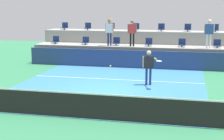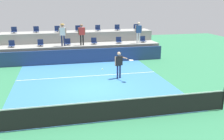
% 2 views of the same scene
% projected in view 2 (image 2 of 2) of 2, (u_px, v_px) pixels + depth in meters
% --- Properties ---
extents(ground_plane, '(40.00, 40.00, 0.00)m').
position_uv_depth(ground_plane, '(95.00, 88.00, 13.95)').
color(ground_plane, '#2D754C').
extents(court_inner_paint, '(9.00, 10.00, 0.01)m').
position_uv_depth(court_inner_paint, '(92.00, 83.00, 14.89)').
color(court_inner_paint, teal).
rests_on(court_inner_paint, ground_plane).
extents(court_service_line, '(9.00, 0.06, 0.00)m').
position_uv_depth(court_service_line, '(89.00, 76.00, 16.21)').
color(court_service_line, white).
rests_on(court_service_line, ground_plane).
extents(tennis_net, '(10.48, 0.08, 1.07)m').
position_uv_depth(tennis_net, '(110.00, 110.00, 10.06)').
color(tennis_net, black).
rests_on(tennis_net, ground_plane).
extents(sponsor_backboard, '(13.00, 0.16, 1.10)m').
position_uv_depth(sponsor_backboard, '(83.00, 56.00, 19.44)').
color(sponsor_backboard, navy).
rests_on(sponsor_backboard, ground_plane).
extents(seating_tier_lower, '(13.00, 1.80, 1.25)m').
position_uv_depth(seating_tier_lower, '(81.00, 52.00, 20.64)').
color(seating_tier_lower, gray).
rests_on(seating_tier_lower, ground_plane).
extents(seating_tier_upper, '(13.00, 1.80, 2.10)m').
position_uv_depth(seating_tier_upper, '(79.00, 43.00, 22.22)').
color(seating_tier_upper, gray).
rests_on(seating_tier_upper, ground_plane).
extents(stadium_chair_lower_far_left, '(0.44, 0.40, 0.52)m').
position_uv_depth(stadium_chair_lower_far_left, '(12.00, 44.00, 19.23)').
color(stadium_chair_lower_far_left, '#2D2D33').
rests_on(stadium_chair_lower_far_left, seating_tier_lower).
extents(stadium_chair_lower_left, '(0.44, 0.40, 0.52)m').
position_uv_depth(stadium_chair_lower_left, '(40.00, 43.00, 19.69)').
color(stadium_chair_lower_left, '#2D2D33').
rests_on(stadium_chair_lower_left, seating_tier_lower).
extents(stadium_chair_lower_mid_left, '(0.44, 0.40, 0.52)m').
position_uv_depth(stadium_chair_lower_mid_left, '(68.00, 42.00, 20.13)').
color(stadium_chair_lower_mid_left, '#2D2D33').
rests_on(stadium_chair_lower_mid_left, seating_tier_lower).
extents(stadium_chair_lower_mid_right, '(0.44, 0.40, 0.52)m').
position_uv_depth(stadium_chair_lower_mid_right, '(94.00, 41.00, 20.58)').
color(stadium_chair_lower_mid_right, '#2D2D33').
rests_on(stadium_chair_lower_mid_right, seating_tier_lower).
extents(stadium_chair_lower_right, '(0.44, 0.40, 0.52)m').
position_uv_depth(stadium_chair_lower_right, '(119.00, 41.00, 21.03)').
color(stadium_chair_lower_right, '#2D2D33').
rests_on(stadium_chair_lower_right, seating_tier_lower).
extents(stadium_chair_lower_far_right, '(0.44, 0.40, 0.52)m').
position_uv_depth(stadium_chair_lower_far_right, '(143.00, 40.00, 21.48)').
color(stadium_chair_lower_far_right, '#2D2D33').
rests_on(stadium_chair_lower_far_right, seating_tier_lower).
extents(stadium_chair_upper_far_left, '(0.44, 0.40, 0.52)m').
position_uv_depth(stadium_chair_upper_far_left, '(14.00, 31.00, 20.69)').
color(stadium_chair_upper_far_left, '#2D2D33').
rests_on(stadium_chair_upper_far_left, seating_tier_upper).
extents(stadium_chair_upper_left, '(0.44, 0.40, 0.52)m').
position_uv_depth(stadium_chair_upper_left, '(36.00, 30.00, 21.07)').
color(stadium_chair_upper_left, '#2D2D33').
rests_on(stadium_chair_upper_left, seating_tier_upper).
extents(stadium_chair_upper_mid_left, '(0.44, 0.40, 0.52)m').
position_uv_depth(stadium_chair_upper_mid_left, '(57.00, 29.00, 21.43)').
color(stadium_chair_upper_mid_left, '#2D2D33').
rests_on(stadium_chair_upper_mid_left, seating_tier_upper).
extents(stadium_chair_upper_center, '(0.44, 0.40, 0.52)m').
position_uv_depth(stadium_chair_upper_center, '(78.00, 29.00, 21.81)').
color(stadium_chair_upper_center, '#2D2D33').
rests_on(stadium_chair_upper_center, seating_tier_upper).
extents(stadium_chair_upper_mid_right, '(0.44, 0.40, 0.52)m').
position_uv_depth(stadium_chair_upper_mid_right, '(98.00, 28.00, 22.18)').
color(stadium_chair_upper_mid_right, '#2D2D33').
rests_on(stadium_chair_upper_mid_right, seating_tier_upper).
extents(stadium_chair_upper_right, '(0.44, 0.40, 0.52)m').
position_uv_depth(stadium_chair_upper_right, '(117.00, 28.00, 22.55)').
color(stadium_chair_upper_right, '#2D2D33').
rests_on(stadium_chair_upper_right, seating_tier_upper).
extents(stadium_chair_upper_far_right, '(0.44, 0.40, 0.52)m').
position_uv_depth(stadium_chair_upper_far_right, '(136.00, 28.00, 22.93)').
color(stadium_chair_upper_far_right, '#2D2D33').
rests_on(stadium_chair_upper_far_right, seating_tier_upper).
extents(tennis_player, '(1.02, 1.12, 1.70)m').
position_uv_depth(tennis_player, '(119.00, 62.00, 15.46)').
color(tennis_player, navy).
rests_on(tennis_player, ground_plane).
extents(spectator_with_hat, '(0.59, 0.49, 1.76)m').
position_uv_depth(spectator_with_hat, '(63.00, 32.00, 19.46)').
color(spectator_with_hat, navy).
rests_on(spectator_with_hat, seating_tier_lower).
extents(spectator_in_white, '(0.59, 0.25, 1.69)m').
position_uv_depth(spectator_in_white, '(82.00, 33.00, 19.79)').
color(spectator_in_white, black).
rests_on(spectator_in_white, seating_tier_lower).
extents(spectator_leaning_on_rail, '(0.61, 0.24, 1.75)m').
position_uv_depth(spectator_leaning_on_rail, '(139.00, 30.00, 20.77)').
color(spectator_leaning_on_rail, white).
rests_on(spectator_leaning_on_rail, seating_tier_lower).
extents(tennis_ball, '(0.07, 0.07, 0.07)m').
position_uv_depth(tennis_ball, '(102.00, 69.00, 13.22)').
color(tennis_ball, '#CCE033').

